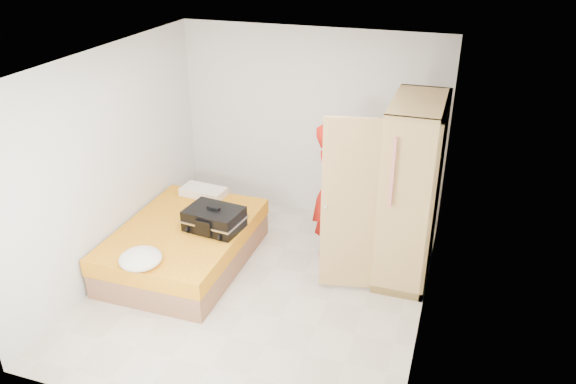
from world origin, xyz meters
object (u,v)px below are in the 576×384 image
(bed, at_px, (185,245))
(person, at_px, (331,190))
(suitcase, at_px, (214,219))
(round_cushion, at_px, (141,259))
(wardrobe, at_px, (406,196))

(bed, height_order, person, person)
(suitcase, xyz_separation_m, round_cushion, (-0.40, -0.96, -0.04))
(suitcase, bearing_deg, person, 38.58)
(person, distance_m, round_cushion, 2.38)
(wardrobe, height_order, round_cushion, wardrobe)
(wardrobe, distance_m, round_cushion, 2.98)
(wardrobe, bearing_deg, bed, -165.43)
(person, bearing_deg, wardrobe, -104.94)
(person, relative_size, round_cushion, 3.73)
(wardrobe, distance_m, suitcase, 2.24)
(bed, xyz_separation_m, suitcase, (0.37, 0.09, 0.38))
(wardrobe, bearing_deg, round_cushion, -148.89)
(person, bearing_deg, bed, 115.37)
(person, bearing_deg, suitcase, 119.25)
(bed, bearing_deg, suitcase, 13.32)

